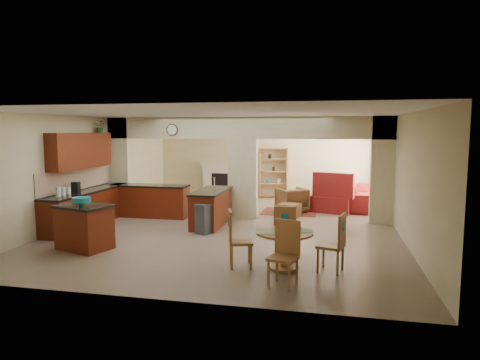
% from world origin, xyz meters
% --- Properties ---
extents(floor, '(10.00, 10.00, 0.00)m').
position_xyz_m(floor, '(0.00, 0.00, 0.00)').
color(floor, '#786553').
rests_on(floor, ground).
extents(ceiling, '(10.00, 10.00, 0.00)m').
position_xyz_m(ceiling, '(0.00, 0.00, 2.80)').
color(ceiling, white).
rests_on(ceiling, wall_back).
extents(wall_back, '(8.00, 0.00, 8.00)m').
position_xyz_m(wall_back, '(0.00, 5.00, 1.40)').
color(wall_back, beige).
rests_on(wall_back, floor).
extents(wall_front, '(8.00, 0.00, 8.00)m').
position_xyz_m(wall_front, '(0.00, -5.00, 1.40)').
color(wall_front, beige).
rests_on(wall_front, floor).
extents(wall_left, '(0.00, 10.00, 10.00)m').
position_xyz_m(wall_left, '(-4.00, 0.00, 1.40)').
color(wall_left, beige).
rests_on(wall_left, floor).
extents(wall_right, '(0.00, 10.00, 10.00)m').
position_xyz_m(wall_right, '(4.00, 0.00, 1.40)').
color(wall_right, beige).
rests_on(wall_right, floor).
extents(partition_left_pier, '(0.60, 0.25, 2.80)m').
position_xyz_m(partition_left_pier, '(-3.70, 1.00, 1.40)').
color(partition_left_pier, beige).
rests_on(partition_left_pier, floor).
extents(partition_center_pier, '(0.80, 0.25, 2.20)m').
position_xyz_m(partition_center_pier, '(0.00, 1.00, 1.10)').
color(partition_center_pier, beige).
rests_on(partition_center_pier, floor).
extents(partition_right_pier, '(0.60, 0.25, 2.80)m').
position_xyz_m(partition_right_pier, '(3.70, 1.00, 1.40)').
color(partition_right_pier, beige).
rests_on(partition_right_pier, floor).
extents(partition_header, '(8.00, 0.25, 0.60)m').
position_xyz_m(partition_header, '(0.00, 1.00, 2.50)').
color(partition_header, beige).
rests_on(partition_header, partition_center_pier).
extents(kitchen_counter, '(2.52, 3.29, 1.48)m').
position_xyz_m(kitchen_counter, '(-3.26, -0.25, 0.46)').
color(kitchen_counter, '#441207').
rests_on(kitchen_counter, floor).
extents(upper_cabinets, '(0.35, 2.40, 0.90)m').
position_xyz_m(upper_cabinets, '(-3.82, -0.80, 1.92)').
color(upper_cabinets, '#441207').
rests_on(upper_cabinets, wall_left).
extents(peninsula, '(0.70, 1.85, 0.91)m').
position_xyz_m(peninsula, '(-0.60, -0.11, 0.46)').
color(peninsula, '#441207').
rests_on(peninsula, floor).
extents(wall_clock, '(0.34, 0.03, 0.34)m').
position_xyz_m(wall_clock, '(-2.00, 0.85, 2.45)').
color(wall_clock, '#4E311A').
rests_on(wall_clock, partition_header).
extents(rug, '(1.60, 1.30, 0.01)m').
position_xyz_m(rug, '(1.20, 2.10, 0.01)').
color(rug, brown).
rests_on(rug, floor).
extents(fireplace, '(1.60, 0.35, 1.20)m').
position_xyz_m(fireplace, '(-1.60, 4.83, 0.61)').
color(fireplace, beige).
rests_on(fireplace, floor).
extents(shelving_unit, '(1.00, 0.32, 1.80)m').
position_xyz_m(shelving_unit, '(0.35, 4.82, 0.90)').
color(shelving_unit, olive).
rests_on(shelving_unit, floor).
extents(window_a, '(0.02, 0.90, 1.90)m').
position_xyz_m(window_a, '(3.97, 2.30, 1.20)').
color(window_a, white).
rests_on(window_a, wall_right).
extents(window_b, '(0.02, 0.90, 1.90)m').
position_xyz_m(window_b, '(3.97, 4.00, 1.20)').
color(window_b, white).
rests_on(window_b, wall_right).
extents(glazed_door, '(0.02, 0.70, 2.10)m').
position_xyz_m(glazed_door, '(3.97, 3.15, 1.05)').
color(glazed_door, white).
rests_on(glazed_door, wall_right).
extents(drape_a_left, '(0.10, 0.28, 2.30)m').
position_xyz_m(drape_a_left, '(3.93, 1.70, 1.20)').
color(drape_a_left, '#45261B').
rests_on(drape_a_left, wall_right).
extents(drape_a_right, '(0.10, 0.28, 2.30)m').
position_xyz_m(drape_a_right, '(3.93, 2.90, 1.20)').
color(drape_a_right, '#45261B').
rests_on(drape_a_right, wall_right).
extents(drape_b_left, '(0.10, 0.28, 2.30)m').
position_xyz_m(drape_b_left, '(3.93, 3.40, 1.20)').
color(drape_b_left, '#45261B').
rests_on(drape_b_left, wall_right).
extents(drape_b_right, '(0.10, 0.28, 2.30)m').
position_xyz_m(drape_b_right, '(3.93, 4.60, 1.20)').
color(drape_b_right, '#45261B').
rests_on(drape_b_right, wall_right).
extents(ceiling_fan, '(1.00, 1.00, 0.10)m').
position_xyz_m(ceiling_fan, '(1.50, 3.00, 2.56)').
color(ceiling_fan, white).
rests_on(ceiling_fan, ceiling).
extents(kitchen_island, '(1.23, 1.03, 0.92)m').
position_xyz_m(kitchen_island, '(-2.52, -2.83, 0.46)').
color(kitchen_island, '#441207').
rests_on(kitchen_island, floor).
extents(teal_bowl, '(0.37, 0.37, 0.17)m').
position_xyz_m(teal_bowl, '(-2.52, -2.90, 1.00)').
color(teal_bowl, '#147E8B').
rests_on(teal_bowl, kitchen_island).
extents(trash_can, '(0.38, 0.36, 0.65)m').
position_xyz_m(trash_can, '(-0.53, -1.07, 0.32)').
color(trash_can, '#323235').
rests_on(trash_can, floor).
extents(dining_table, '(0.99, 0.99, 0.68)m').
position_xyz_m(dining_table, '(1.63, -3.28, 0.46)').
color(dining_table, olive).
rests_on(dining_table, floor).
extents(fruit_bowl, '(0.32, 0.32, 0.17)m').
position_xyz_m(fruit_bowl, '(1.64, -3.20, 0.76)').
color(fruit_bowl, '#6EC029').
rests_on(fruit_bowl, dining_table).
extents(sofa, '(2.85, 1.15, 0.83)m').
position_xyz_m(sofa, '(3.30, 3.43, 0.41)').
color(sofa, maroon).
rests_on(sofa, floor).
extents(chaise, '(1.45, 1.31, 0.48)m').
position_xyz_m(chaise, '(2.47, 2.48, 0.24)').
color(chaise, maroon).
rests_on(chaise, floor).
extents(armchair, '(1.10, 1.11, 0.73)m').
position_xyz_m(armchair, '(1.27, 2.08, 0.37)').
color(armchair, maroon).
rests_on(armchair, floor).
extents(ottoman, '(0.68, 0.68, 0.38)m').
position_xyz_m(ottoman, '(1.28, 1.36, 0.19)').
color(ottoman, maroon).
rests_on(ottoman, floor).
extents(plant, '(0.30, 0.26, 0.33)m').
position_xyz_m(plant, '(-3.82, 0.17, 2.54)').
color(plant, '#1C4D14').
rests_on(plant, upper_cabinets).
extents(chair_north, '(0.42, 0.43, 1.02)m').
position_xyz_m(chair_north, '(1.58, -2.62, 0.55)').
color(chair_north, olive).
rests_on(chair_north, floor).
extents(chair_east, '(0.51, 0.51, 1.02)m').
position_xyz_m(chair_east, '(2.50, -3.24, 0.55)').
color(chair_east, olive).
rests_on(chair_east, floor).
extents(chair_south, '(0.52, 0.52, 1.02)m').
position_xyz_m(chair_south, '(1.72, -4.01, 0.55)').
color(chair_south, olive).
rests_on(chair_south, floor).
extents(chair_west, '(0.52, 0.52, 1.02)m').
position_xyz_m(chair_west, '(0.77, -3.30, 0.55)').
color(chair_west, olive).
rests_on(chair_west, floor).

